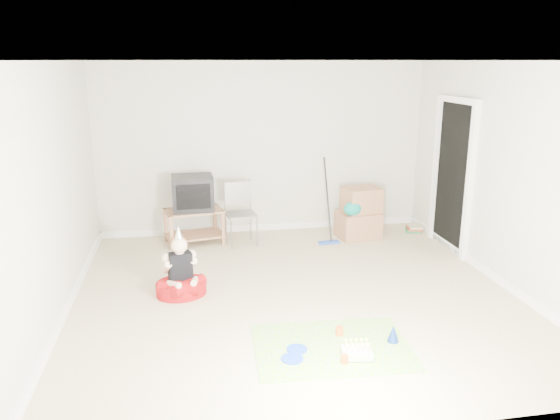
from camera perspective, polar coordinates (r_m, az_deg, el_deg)
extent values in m
plane|color=beige|center=(6.37, 1.52, -8.74)|extent=(5.00, 5.00, 0.00)
cube|color=black|center=(7.95, 17.63, 3.22)|extent=(0.02, 0.90, 2.05)
cube|color=#9D6847|center=(8.02, -9.04, -0.07)|extent=(0.90, 0.66, 0.03)
cube|color=#9D6847|center=(8.12, -8.93, -2.60)|extent=(0.90, 0.66, 0.03)
cube|color=#9D6847|center=(7.81, -11.29, -2.43)|extent=(0.06, 0.06, 0.51)
cube|color=#9D6847|center=(7.96, -5.98, -1.86)|extent=(0.06, 0.06, 0.51)
cube|color=#9D6847|center=(8.23, -11.87, -1.54)|extent=(0.06, 0.06, 0.51)
cube|color=#9D6847|center=(8.37, -6.81, -1.01)|extent=(0.06, 0.06, 0.51)
cube|color=black|center=(7.95, -9.12, 1.78)|extent=(0.60, 0.50, 0.50)
cube|color=gray|center=(7.89, -4.10, -0.48)|extent=(0.47, 0.45, 0.03)
cylinder|color=gray|center=(7.84, -5.44, -0.49)|extent=(0.02, 0.02, 0.93)
cylinder|color=gray|center=(7.93, -2.77, -0.27)|extent=(0.02, 0.02, 0.93)
cube|color=#AB7753|center=(8.34, 8.18, -1.54)|extent=(0.65, 0.53, 0.39)
cube|color=#AB7753|center=(8.29, 8.51, 1.08)|extent=(0.59, 0.50, 0.37)
ellipsoid|color=#0B8179|center=(8.07, 7.59, 0.13)|extent=(0.26, 0.18, 0.21)
cube|color=blue|center=(8.06, 5.13, -3.39)|extent=(0.31, 0.14, 0.03)
cylinder|color=black|center=(7.89, 5.23, 0.81)|extent=(0.06, 0.41, 1.19)
cube|color=#287840|center=(8.87, 13.83, -2.01)|extent=(0.32, 0.36, 0.03)
cube|color=#B94427|center=(8.86, 13.84, -1.81)|extent=(0.28, 0.33, 0.03)
cube|color=#C9B48E|center=(8.85, 13.85, -1.61)|extent=(0.25, 0.30, 0.03)
cylinder|color=#A90F12|center=(6.42, -10.27, -8.02)|extent=(0.69, 0.69, 0.16)
cube|color=black|center=(6.33, -10.38, -5.92)|extent=(0.29, 0.21, 0.35)
sphere|color=beige|center=(6.24, -10.50, -3.65)|extent=(0.22, 0.22, 0.18)
cone|color=white|center=(6.19, -10.57, -2.24)|extent=(0.10, 0.10, 0.14)
cube|color=#F43394|center=(5.30, 5.46, -14.04)|extent=(1.51, 1.13, 0.01)
cube|color=silver|center=(5.15, 8.00, -14.60)|extent=(0.29, 0.25, 0.07)
cube|color=green|center=(5.16, 7.99, -14.88)|extent=(0.29, 0.25, 0.01)
cylinder|color=beige|center=(5.06, 7.04, -14.23)|extent=(0.01, 0.01, 0.07)
cylinder|color=beige|center=(5.07, 7.58, -14.20)|extent=(0.01, 0.01, 0.07)
cylinder|color=beige|center=(5.08, 8.12, -14.17)|extent=(0.01, 0.01, 0.07)
cylinder|color=beige|center=(5.09, 8.65, -14.14)|extent=(0.01, 0.01, 0.07)
cylinder|color=beige|center=(5.10, 9.18, -14.12)|extent=(0.01, 0.01, 0.07)
cylinder|color=beige|center=(5.14, 6.89, -13.76)|extent=(0.01, 0.01, 0.07)
cylinder|color=beige|center=(5.15, 7.42, -13.73)|extent=(0.01, 0.01, 0.07)
cylinder|color=beige|center=(5.15, 7.95, -13.71)|extent=(0.01, 0.01, 0.07)
cylinder|color=beige|center=(5.16, 8.47, -13.68)|extent=(0.01, 0.01, 0.07)
cylinder|color=beige|center=(5.17, 9.00, -13.65)|extent=(0.01, 0.01, 0.07)
cylinder|color=blue|center=(5.23, 1.78, -14.33)|extent=(0.22, 0.22, 0.01)
cylinder|color=blue|center=(5.08, 1.28, -15.27)|extent=(0.21, 0.21, 0.01)
cylinder|color=#E45519|center=(5.49, 6.24, -12.47)|extent=(0.10, 0.10, 0.08)
cylinder|color=#E45519|center=(5.04, 6.75, -15.20)|extent=(0.08, 0.08, 0.08)
cone|color=#173DA2|center=(5.43, 11.75, -12.52)|extent=(0.13, 0.13, 0.17)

